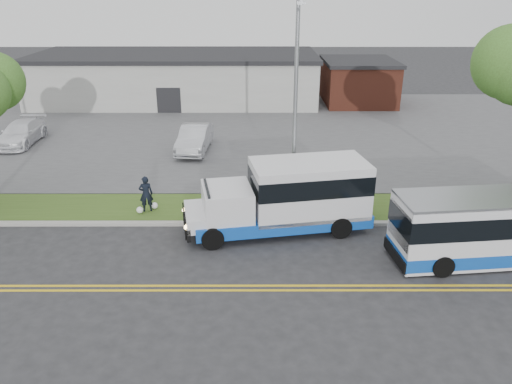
{
  "coord_description": "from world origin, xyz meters",
  "views": [
    {
      "loc": [
        1.21,
        -19.24,
        10.16
      ],
      "look_at": [
        1.24,
        1.16,
        1.6
      ],
      "focal_mm": 35.0,
      "sensor_mm": 36.0,
      "label": 1
    }
  ],
  "objects_px": {
    "parked_car_a": "(195,138)",
    "parked_car_b": "(21,133)",
    "shuttle_bus": "(291,195)",
    "pedestrian": "(146,194)",
    "streetlight_near": "(295,103)"
  },
  "relations": [
    {
      "from": "parked_car_a",
      "to": "parked_car_b",
      "type": "height_order",
      "value": "parked_car_a"
    },
    {
      "from": "streetlight_near",
      "to": "parked_car_b",
      "type": "height_order",
      "value": "streetlight_near"
    },
    {
      "from": "streetlight_near",
      "to": "parked_car_a",
      "type": "height_order",
      "value": "streetlight_near"
    },
    {
      "from": "shuttle_bus",
      "to": "pedestrian",
      "type": "relative_size",
      "value": 4.75
    },
    {
      "from": "streetlight_near",
      "to": "parked_car_b",
      "type": "relative_size",
      "value": 1.86
    },
    {
      "from": "shuttle_bus",
      "to": "parked_car_a",
      "type": "height_order",
      "value": "shuttle_bus"
    },
    {
      "from": "shuttle_bus",
      "to": "pedestrian",
      "type": "bearing_deg",
      "value": 155.64
    },
    {
      "from": "parked_car_a",
      "to": "parked_car_b",
      "type": "xyz_separation_m",
      "value": [
        -11.88,
        1.56,
        -0.08
      ]
    },
    {
      "from": "pedestrian",
      "to": "parked_car_b",
      "type": "distance_m",
      "value": 15.21
    },
    {
      "from": "pedestrian",
      "to": "parked_car_b",
      "type": "relative_size",
      "value": 0.35
    },
    {
      "from": "streetlight_near",
      "to": "pedestrian",
      "type": "bearing_deg",
      "value": -177.45
    },
    {
      "from": "pedestrian",
      "to": "parked_car_a",
      "type": "relative_size",
      "value": 0.36
    },
    {
      "from": "pedestrian",
      "to": "parked_car_a",
      "type": "xyz_separation_m",
      "value": [
        1.24,
        9.31,
        -0.06
      ]
    },
    {
      "from": "shuttle_bus",
      "to": "parked_car_a",
      "type": "distance_m",
      "value": 12.3
    },
    {
      "from": "shuttle_bus",
      "to": "parked_car_a",
      "type": "bearing_deg",
      "value": 106.16
    }
  ]
}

